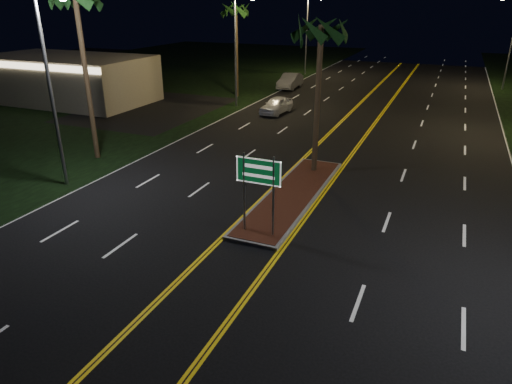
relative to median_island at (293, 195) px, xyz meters
The scene contains 13 objects.
ground 7.00m from the median_island, 90.00° to the right, with size 120.00×120.00×0.00m, color black.
grass_left 34.99m from the median_island, 149.04° to the left, with size 40.00×110.00×0.01m, color black.
median_island is the anchor object (origin of this frame).
highway_sign 4.80m from the median_island, 90.00° to the right, with size 1.80×0.08×3.20m.
commercial_building 29.13m from the median_island, 153.45° to the left, with size 15.00×8.12×4.00m.
streetlight_left_near 12.36m from the median_island, 164.22° to the right, with size 1.91×0.44×9.00m.
streetlight_left_mid 20.80m from the median_island, 121.98° to the left, with size 1.91×0.44×9.00m.
streetlight_left_far 38.89m from the median_island, 106.00° to the left, with size 1.91×0.44×9.00m.
streetlight_right_far 37.00m from the median_island, 73.13° to the left, with size 1.91×0.44×9.00m.
palm_median 8.00m from the median_island, 90.00° to the left, with size 2.40×2.40×8.30m.
palm_left_far 25.76m from the median_island, 121.36° to the left, with size 2.40×2.40×8.80m.
car_near 17.25m from the median_island, 113.27° to the left, with size 1.97×4.61×1.54m, color white.
car_far 28.62m from the median_island, 109.40° to the left, with size 2.27×5.30×1.77m, color #9B9CA4.
Camera 1 is at (6.15, -11.90, 8.60)m, focal length 32.00 mm.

